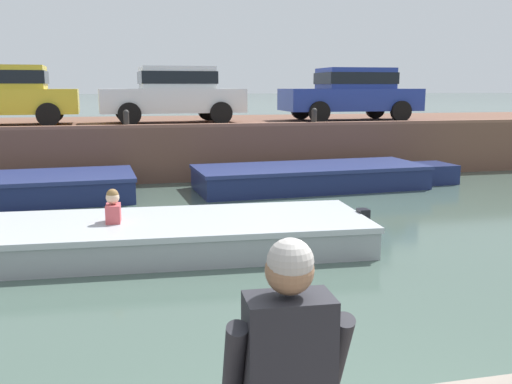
{
  "coord_description": "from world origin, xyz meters",
  "views": [
    {
      "loc": [
        -1.68,
        -2.5,
        2.37
      ],
      "look_at": [
        -0.14,
        4.1,
        1.12
      ],
      "focal_mm": 40.0,
      "sensor_mm": 36.0,
      "label": 1
    }
  ],
  "objects_px": {
    "car_centre_white": "(173,92)",
    "car_right_inner_blue": "(352,92)",
    "mooring_bollard_mid": "(126,118)",
    "person_seated_left": "(286,371)",
    "boat_moored_central_navy": "(321,177)",
    "car_left_inner_yellow": "(3,93)",
    "motorboat_passing": "(155,236)",
    "mooring_bollard_east": "(314,116)"
  },
  "relations": [
    {
      "from": "mooring_bollard_mid",
      "to": "person_seated_left",
      "type": "bearing_deg",
      "value": -87.46
    },
    {
      "from": "boat_moored_central_navy",
      "to": "mooring_bollard_east",
      "type": "height_order",
      "value": "mooring_bollard_east"
    },
    {
      "from": "person_seated_left",
      "to": "motorboat_passing",
      "type": "bearing_deg",
      "value": 92.34
    },
    {
      "from": "boat_moored_central_navy",
      "to": "mooring_bollard_east",
      "type": "bearing_deg",
      "value": 76.94
    },
    {
      "from": "car_centre_white",
      "to": "person_seated_left",
      "type": "xyz_separation_m",
      "value": [
        -0.77,
        -14.01,
        -1.04
      ]
    },
    {
      "from": "mooring_bollard_east",
      "to": "person_seated_left",
      "type": "relative_size",
      "value": 0.46
    },
    {
      "from": "mooring_bollard_mid",
      "to": "car_left_inner_yellow",
      "type": "bearing_deg",
      "value": 151.24
    },
    {
      "from": "car_centre_white",
      "to": "mooring_bollard_east",
      "type": "bearing_deg",
      "value": -25.56
    },
    {
      "from": "mooring_bollard_mid",
      "to": "boat_moored_central_navy",
      "type": "bearing_deg",
      "value": -21.66
    },
    {
      "from": "car_left_inner_yellow",
      "to": "car_right_inner_blue",
      "type": "relative_size",
      "value": 0.98
    },
    {
      "from": "mooring_bollard_east",
      "to": "person_seated_left",
      "type": "distance_m",
      "value": 13.06
    },
    {
      "from": "boat_moored_central_navy",
      "to": "motorboat_passing",
      "type": "xyz_separation_m",
      "value": [
        -4.15,
        -4.53,
        -0.04
      ]
    },
    {
      "from": "car_left_inner_yellow",
      "to": "car_centre_white",
      "type": "relative_size",
      "value": 0.99
    },
    {
      "from": "car_left_inner_yellow",
      "to": "car_right_inner_blue",
      "type": "bearing_deg",
      "value": -0.02
    },
    {
      "from": "motorboat_passing",
      "to": "car_centre_white",
      "type": "xyz_separation_m",
      "value": [
        1.01,
        8.0,
        1.99
      ]
    },
    {
      "from": "boat_moored_central_navy",
      "to": "car_centre_white",
      "type": "xyz_separation_m",
      "value": [
        -3.14,
        3.46,
        1.95
      ]
    },
    {
      "from": "motorboat_passing",
      "to": "mooring_bollard_mid",
      "type": "bearing_deg",
      "value": 92.73
    },
    {
      "from": "car_right_inner_blue",
      "to": "person_seated_left",
      "type": "relative_size",
      "value": 4.16
    },
    {
      "from": "mooring_bollard_east",
      "to": "motorboat_passing",
      "type": "bearing_deg",
      "value": -125.9
    },
    {
      "from": "car_left_inner_yellow",
      "to": "car_centre_white",
      "type": "bearing_deg",
      "value": -0.0
    },
    {
      "from": "motorboat_passing",
      "to": "mooring_bollard_mid",
      "type": "distance_m",
      "value": 6.46
    },
    {
      "from": "boat_moored_central_navy",
      "to": "car_left_inner_yellow",
      "type": "relative_size",
      "value": 1.66
    },
    {
      "from": "motorboat_passing",
      "to": "car_right_inner_blue",
      "type": "distance_m",
      "value": 10.37
    },
    {
      "from": "car_centre_white",
      "to": "person_seated_left",
      "type": "relative_size",
      "value": 4.12
    },
    {
      "from": "boat_moored_central_navy",
      "to": "mooring_bollard_mid",
      "type": "distance_m",
      "value": 4.98
    },
    {
      "from": "boat_moored_central_navy",
      "to": "car_left_inner_yellow",
      "type": "height_order",
      "value": "car_left_inner_yellow"
    },
    {
      "from": "boat_moored_central_navy",
      "to": "car_left_inner_yellow",
      "type": "bearing_deg",
      "value": 155.33
    },
    {
      "from": "motorboat_passing",
      "to": "mooring_bollard_east",
      "type": "bearing_deg",
      "value": 54.1
    },
    {
      "from": "motorboat_passing",
      "to": "mooring_bollard_mid",
      "type": "xyz_separation_m",
      "value": [
        -0.3,
        6.3,
        1.38
      ]
    },
    {
      "from": "car_left_inner_yellow",
      "to": "mooring_bollard_mid",
      "type": "height_order",
      "value": "car_left_inner_yellow"
    },
    {
      "from": "boat_moored_central_navy",
      "to": "mooring_bollard_mid",
      "type": "bearing_deg",
      "value": 158.34
    },
    {
      "from": "boat_moored_central_navy",
      "to": "car_centre_white",
      "type": "height_order",
      "value": "car_centre_white"
    },
    {
      "from": "mooring_bollard_mid",
      "to": "person_seated_left",
      "type": "xyz_separation_m",
      "value": [
        0.55,
        -12.32,
        -0.43
      ]
    },
    {
      "from": "motorboat_passing",
      "to": "mooring_bollard_east",
      "type": "height_order",
      "value": "mooring_bollard_east"
    },
    {
      "from": "mooring_bollard_mid",
      "to": "car_centre_white",
      "type": "bearing_deg",
      "value": 52.21
    },
    {
      "from": "car_right_inner_blue",
      "to": "mooring_bollard_east",
      "type": "relative_size",
      "value": 9.03
    },
    {
      "from": "car_centre_white",
      "to": "car_right_inner_blue",
      "type": "bearing_deg",
      "value": -0.04
    },
    {
      "from": "car_left_inner_yellow",
      "to": "motorboat_passing",
      "type": "bearing_deg",
      "value": -67.02
    },
    {
      "from": "car_right_inner_blue",
      "to": "mooring_bollard_mid",
      "type": "xyz_separation_m",
      "value": [
        -6.6,
        -1.69,
        -0.61
      ]
    },
    {
      "from": "motorboat_passing",
      "to": "car_left_inner_yellow",
      "type": "distance_m",
      "value": 8.91
    },
    {
      "from": "mooring_bollard_mid",
      "to": "person_seated_left",
      "type": "relative_size",
      "value": 0.46
    },
    {
      "from": "car_centre_white",
      "to": "person_seated_left",
      "type": "height_order",
      "value": "car_centre_white"
    }
  ]
}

